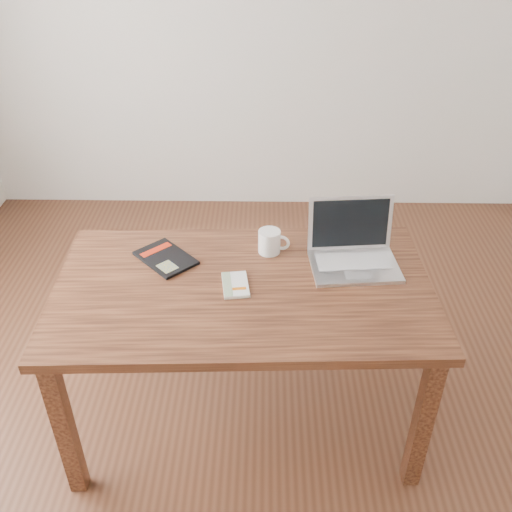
{
  "coord_description": "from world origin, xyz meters",
  "views": [
    {
      "loc": [
        -0.0,
        -1.85,
        2.11
      ],
      "look_at": [
        -0.03,
        0.0,
        0.85
      ],
      "focal_mm": 40.0,
      "sensor_mm": 36.0,
      "label": 1
    }
  ],
  "objects_px": {
    "laptop": "(353,251)",
    "white_guidebook": "(235,285)",
    "desk": "(243,303)",
    "black_guidebook": "(166,258)",
    "coffee_mug": "(270,241)"
  },
  "relations": [
    {
      "from": "desk",
      "to": "laptop",
      "type": "relative_size",
      "value": 4.03
    },
    {
      "from": "laptop",
      "to": "white_guidebook",
      "type": "bearing_deg",
      "value": -164.47
    },
    {
      "from": "desk",
      "to": "coffee_mug",
      "type": "xyz_separation_m",
      "value": [
        0.11,
        0.24,
        0.14
      ]
    },
    {
      "from": "white_guidebook",
      "to": "coffee_mug",
      "type": "height_order",
      "value": "coffee_mug"
    },
    {
      "from": "black_guidebook",
      "to": "laptop",
      "type": "relative_size",
      "value": 0.79
    },
    {
      "from": "desk",
      "to": "white_guidebook",
      "type": "height_order",
      "value": "white_guidebook"
    },
    {
      "from": "coffee_mug",
      "to": "white_guidebook",
      "type": "bearing_deg",
      "value": -108.95
    },
    {
      "from": "desk",
      "to": "laptop",
      "type": "xyz_separation_m",
      "value": [
        0.45,
        0.18,
        0.14
      ]
    },
    {
      "from": "black_guidebook",
      "to": "laptop",
      "type": "bearing_deg",
      "value": -43.46
    },
    {
      "from": "white_guidebook",
      "to": "laptop",
      "type": "distance_m",
      "value": 0.52
    },
    {
      "from": "desk",
      "to": "laptop",
      "type": "bearing_deg",
      "value": 19.12
    },
    {
      "from": "white_guidebook",
      "to": "black_guidebook",
      "type": "bearing_deg",
      "value": 141.11
    },
    {
      "from": "desk",
      "to": "coffee_mug",
      "type": "relative_size",
      "value": 11.24
    },
    {
      "from": "desk",
      "to": "laptop",
      "type": "height_order",
      "value": "laptop"
    },
    {
      "from": "black_guidebook",
      "to": "coffee_mug",
      "type": "bearing_deg",
      "value": -34.94
    }
  ]
}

